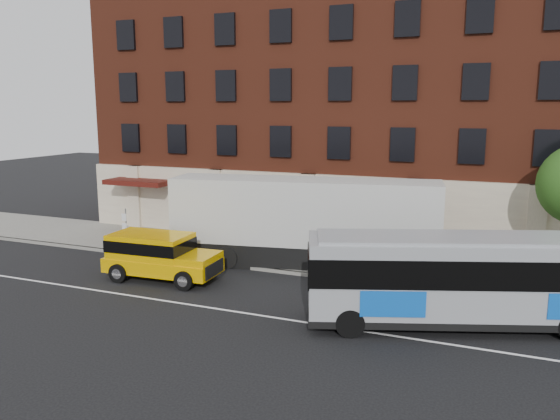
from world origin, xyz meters
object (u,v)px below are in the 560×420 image
at_px(yellow_suv, 158,253).
at_px(city_bus, 479,277).
at_px(shipping_container, 304,224).
at_px(sign_pole, 126,228).

bearing_deg(yellow_suv, city_bus, -1.76).
bearing_deg(city_bus, shipping_container, 149.33).
relative_size(city_bus, yellow_suv, 2.21).
height_order(sign_pole, yellow_suv, sign_pole).
relative_size(yellow_suv, shipping_container, 0.42).
bearing_deg(sign_pole, yellow_suv, -36.98).
xyz_separation_m(city_bus, shipping_container, (-8.56, 5.08, 0.32)).
relative_size(sign_pole, yellow_suv, 0.44).
relative_size(sign_pole, shipping_container, 0.19).
bearing_deg(shipping_container, sign_pole, -171.54).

